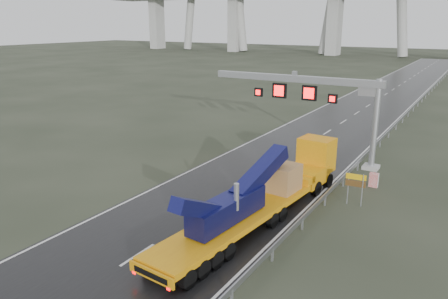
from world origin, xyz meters
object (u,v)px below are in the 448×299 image
Objects in this scene: sign_gantry at (318,95)px; striped_barrier at (374,180)px; exit_sign_pair at (356,183)px; heavy_haul_truck at (272,188)px.

sign_gantry reaches higher than striped_barrier.
sign_gantry is 10.58m from exit_sign_pair.
exit_sign_pair is at bearing -95.57° from striped_barrier.
heavy_haul_truck is at bearing -82.95° from sign_gantry.
sign_gantry is at bearing 144.83° from striped_barrier.
heavy_haul_truck is at bearing -121.03° from striped_barrier.
striped_barrier is (0.32, 4.00, -0.99)m from exit_sign_pair.
striped_barrier is at bearing -34.11° from sign_gantry.
sign_gantry is 0.84× the size of heavy_haul_truck.
exit_sign_pair is at bearing 47.30° from heavy_haul_truck.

